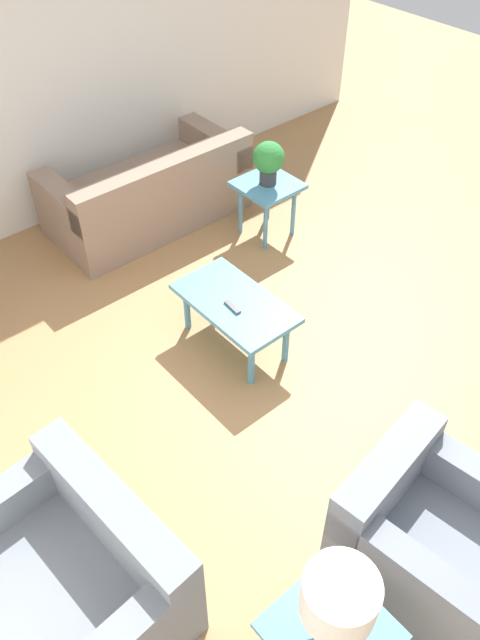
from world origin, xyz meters
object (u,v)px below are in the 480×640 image
object	(u,v)px
armchair	(425,533)
side_table_plant	(267,191)
loveseat	(76,578)
coffee_table	(235,307)
side_table_lamp	(329,637)
potted_plant	(269,160)
sofa	(150,195)
table_lamp	(339,601)

from	to	relation	value
armchair	side_table_plant	distance (m)	3.30
loveseat	side_table_plant	size ratio (longest dim) A/B	2.29
armchair	loveseat	xyz separation A→B (m)	(1.02, 1.56, -0.01)
armchair	coffee_table	world-z (taller)	armchair
side_table_lamp	loveseat	bearing A→B (deg)	34.08
potted_plant	coffee_table	bearing A→B (deg)	128.43
loveseat	potted_plant	distance (m)	3.65
side_table_plant	potted_plant	world-z (taller)	potted_plant
coffee_table	side_table_plant	xyz separation A→B (m)	(0.93, -1.17, 0.07)
sofa	table_lamp	world-z (taller)	table_lamp
loveseat	coffee_table	distance (m)	2.14
loveseat	potted_plant	size ratio (longest dim) A/B	3.10
coffee_table	side_table_plant	size ratio (longest dim) A/B	1.76
side_table_plant	side_table_lamp	world-z (taller)	same
side_table_lamp	table_lamp	world-z (taller)	table_lamp
side_table_lamp	potted_plant	bearing A→B (deg)	-38.12
side_table_plant	table_lamp	bearing A→B (deg)	141.88
sofa	potted_plant	world-z (taller)	potted_plant
sofa	potted_plant	size ratio (longest dim) A/B	4.71
armchair	potted_plant	xyz separation A→B (m)	(2.93, -1.51, 0.46)
loveseat	table_lamp	bearing A→B (deg)	29.96
armchair	coffee_table	bearing A→B (deg)	72.67
sofa	coffee_table	distance (m)	1.85
side_table_plant	loveseat	bearing A→B (deg)	121.77
loveseat	side_table_lamp	world-z (taller)	loveseat
loveseat	coffee_table	xyz separation A→B (m)	(0.98, -1.91, 0.09)
armchair	side_table_plant	xyz separation A→B (m)	(2.93, -1.51, 0.15)
loveseat	coffee_table	world-z (taller)	loveseat
loveseat	armchair	bearing A→B (deg)	52.68
armchair	side_table_lamp	xyz separation A→B (m)	(-0.06, 0.83, 0.15)
armchair	potted_plant	size ratio (longest dim) A/B	2.49
coffee_table	table_lamp	world-z (taller)	table_lamp
side_table_plant	table_lamp	size ratio (longest dim) A/B	1.14
table_lamp	armchair	bearing A→B (deg)	-86.02
loveseat	side_table_lamp	xyz separation A→B (m)	(-1.08, -0.73, 0.16)
coffee_table	side_table_lamp	xyz separation A→B (m)	(-2.06, 1.17, 0.07)
coffee_table	side_table_lamp	bearing A→B (deg)	150.32
side_table_plant	table_lamp	world-z (taller)	table_lamp
sofa	side_table_lamp	distance (m)	4.19
armchair	sofa	bearing A→B (deg)	70.28
sofa	armchair	size ratio (longest dim) A/B	1.89
side_table_lamp	potted_plant	xyz separation A→B (m)	(2.99, -2.34, 0.32)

